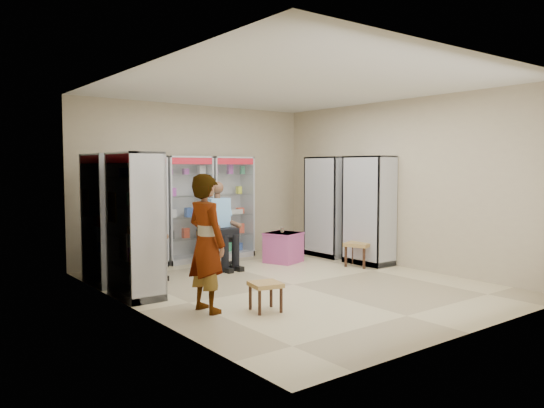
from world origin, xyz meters
TOP-DOWN VIEW (x-y plane):
  - floor at (0.00, 0.00)m, footprint 6.00×6.00m
  - room_shell at (0.00, 0.00)m, footprint 5.02×6.02m
  - cabinet_back_left at (-1.30, 2.73)m, footprint 0.90×0.50m
  - cabinet_back_mid at (-0.35, 2.73)m, footprint 0.90×0.50m
  - cabinet_back_right at (0.60, 2.73)m, footprint 0.90×0.50m
  - cabinet_right_far at (2.23, 1.60)m, footprint 0.90×0.50m
  - cabinet_right_near at (2.23, 0.50)m, footprint 0.90×0.50m
  - cabinet_left_far at (-2.23, 1.80)m, footprint 0.90×0.50m
  - cabinet_left_near at (-2.23, 0.70)m, footprint 0.90×0.50m
  - wooden_chair at (-1.55, 2.00)m, footprint 0.42×0.42m
  - seated_customer at (-1.55, 1.95)m, footprint 0.44×0.60m
  - office_chair at (-0.22, 1.91)m, footprint 0.66×0.66m
  - seated_shopkeeper at (-0.22, 1.86)m, footprint 0.52×0.69m
  - pink_trunk at (1.07, 1.59)m, footprint 0.74×0.73m
  - tea_glass at (1.07, 1.63)m, footprint 0.07×0.07m
  - woven_stool_a at (1.90, 0.44)m, footprint 0.56×0.56m
  - woven_stool_b at (-1.23, -0.94)m, footprint 0.43×0.43m
  - standing_man at (-1.81, -0.50)m, footprint 0.47×0.66m

SIDE VIEW (x-z plane):
  - floor at x=0.00m, z-range 0.00..0.00m
  - woven_stool_b at x=-1.23m, z-range 0.00..0.36m
  - woven_stool_a at x=1.90m, z-range 0.00..0.43m
  - pink_trunk at x=1.07m, z-range 0.00..0.56m
  - wooden_chair at x=-1.55m, z-range 0.00..0.94m
  - office_chair at x=-0.22m, z-range 0.00..1.13m
  - tea_glass at x=1.07m, z-range 0.56..0.66m
  - seated_customer at x=-1.55m, z-range 0.00..1.34m
  - seated_shopkeeper at x=-0.22m, z-range 0.00..1.44m
  - standing_man at x=-1.81m, z-range 0.00..1.72m
  - cabinet_back_left at x=-1.30m, z-range 0.00..2.00m
  - cabinet_back_mid at x=-0.35m, z-range 0.00..2.00m
  - cabinet_back_right at x=0.60m, z-range 0.00..2.00m
  - cabinet_right_far at x=2.23m, z-range 0.00..2.00m
  - cabinet_right_near at x=2.23m, z-range 0.00..2.00m
  - cabinet_left_far at x=-2.23m, z-range 0.00..2.00m
  - cabinet_left_near at x=-2.23m, z-range 0.00..2.00m
  - room_shell at x=0.00m, z-range 0.46..3.47m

